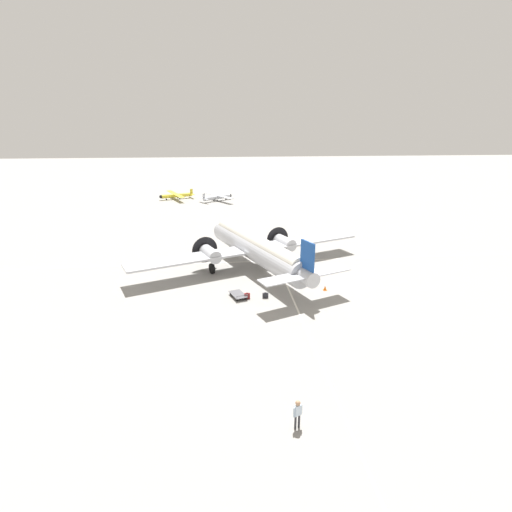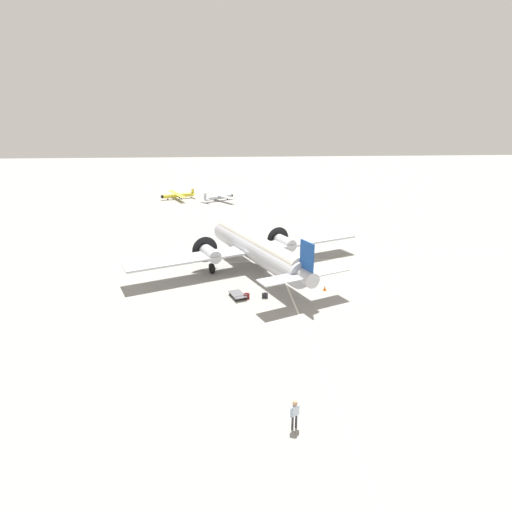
{
  "view_description": "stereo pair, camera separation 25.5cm",
  "coord_description": "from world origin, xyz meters",
  "px_view_note": "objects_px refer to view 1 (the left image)",
  "views": [
    {
      "loc": [
        -3.76,
        -39.31,
        14.74
      ],
      "look_at": [
        0.0,
        0.0,
        1.59
      ],
      "focal_mm": 28.0,
      "sensor_mm": 36.0,
      "label": 1
    },
    {
      "loc": [
        -3.5,
        -39.33,
        14.74
      ],
      "look_at": [
        0.0,
        0.0,
        1.59
      ],
      "focal_mm": 28.0,
      "sensor_mm": 36.0,
      "label": 2
    }
  ],
  "objects_px": {
    "crew_foreground": "(298,411)",
    "light_aircraft_taxiing": "(176,195)",
    "light_aircraft_distant": "(218,197)",
    "airliner_main": "(254,247)",
    "traffic_cone": "(325,288)",
    "suitcase_near_door": "(247,296)",
    "baggage_cart": "(238,295)",
    "suitcase_upright_spare": "(265,295)"
  },
  "relations": [
    {
      "from": "suitcase_near_door",
      "to": "light_aircraft_distant",
      "type": "distance_m",
      "value": 47.47
    },
    {
      "from": "suitcase_near_door",
      "to": "traffic_cone",
      "type": "bearing_deg",
      "value": 9.58
    },
    {
      "from": "baggage_cart",
      "to": "traffic_cone",
      "type": "distance_m",
      "value": 8.18
    },
    {
      "from": "suitcase_upright_spare",
      "to": "baggage_cart",
      "type": "xyz_separation_m",
      "value": [
        -2.4,
        0.37,
        0.03
      ]
    },
    {
      "from": "suitcase_near_door",
      "to": "light_aircraft_distant",
      "type": "relative_size",
      "value": 0.07
    },
    {
      "from": "suitcase_upright_spare",
      "to": "traffic_cone",
      "type": "relative_size",
      "value": 1.17
    },
    {
      "from": "suitcase_upright_spare",
      "to": "light_aircraft_taxiing",
      "type": "xyz_separation_m",
      "value": [
        -12.49,
        50.16,
        0.55
      ]
    },
    {
      "from": "crew_foreground",
      "to": "baggage_cart",
      "type": "distance_m",
      "value": 16.48
    },
    {
      "from": "airliner_main",
      "to": "traffic_cone",
      "type": "height_order",
      "value": "airliner_main"
    },
    {
      "from": "crew_foreground",
      "to": "suitcase_near_door",
      "type": "relative_size",
      "value": 2.85
    },
    {
      "from": "suitcase_upright_spare",
      "to": "baggage_cart",
      "type": "bearing_deg",
      "value": 171.34
    },
    {
      "from": "suitcase_upright_spare",
      "to": "suitcase_near_door",
      "type": "bearing_deg",
      "value": -179.11
    },
    {
      "from": "suitcase_upright_spare",
      "to": "light_aircraft_taxiing",
      "type": "distance_m",
      "value": 51.69
    },
    {
      "from": "baggage_cart",
      "to": "suitcase_upright_spare",
      "type": "bearing_deg",
      "value": -117.87
    },
    {
      "from": "suitcase_near_door",
      "to": "light_aircraft_taxiing",
      "type": "bearing_deg",
      "value": 102.21
    },
    {
      "from": "suitcase_near_door",
      "to": "airliner_main",
      "type": "bearing_deg",
      "value": 79.96
    },
    {
      "from": "traffic_cone",
      "to": "suitcase_upright_spare",
      "type": "bearing_deg",
      "value": -168.01
    },
    {
      "from": "light_aircraft_distant",
      "to": "traffic_cone",
      "type": "height_order",
      "value": "light_aircraft_distant"
    },
    {
      "from": "light_aircraft_distant",
      "to": "light_aircraft_taxiing",
      "type": "bearing_deg",
      "value": 128.13
    },
    {
      "from": "light_aircraft_distant",
      "to": "crew_foreground",
      "type": "bearing_deg",
      "value": -120.4
    },
    {
      "from": "light_aircraft_distant",
      "to": "light_aircraft_taxiing",
      "type": "relative_size",
      "value": 0.9
    },
    {
      "from": "crew_foreground",
      "to": "light_aircraft_distant",
      "type": "distance_m",
      "value": 63.45
    },
    {
      "from": "airliner_main",
      "to": "suitcase_near_door",
      "type": "distance_m",
      "value": 7.9
    },
    {
      "from": "airliner_main",
      "to": "traffic_cone",
      "type": "xyz_separation_m",
      "value": [
        6.03,
        -6.24,
        -2.24
      ]
    },
    {
      "from": "suitcase_near_door",
      "to": "traffic_cone",
      "type": "distance_m",
      "value": 7.46
    },
    {
      "from": "suitcase_near_door",
      "to": "light_aircraft_taxiing",
      "type": "xyz_separation_m",
      "value": [
        -10.86,
        50.18,
        0.52
      ]
    },
    {
      "from": "traffic_cone",
      "to": "baggage_cart",
      "type": "bearing_deg",
      "value": -174.03
    },
    {
      "from": "crew_foreground",
      "to": "baggage_cart",
      "type": "bearing_deg",
      "value": 71.61
    },
    {
      "from": "airliner_main",
      "to": "suitcase_upright_spare",
      "type": "height_order",
      "value": "airliner_main"
    },
    {
      "from": "light_aircraft_taxiing",
      "to": "baggage_cart",
      "type": "bearing_deg",
      "value": 79.5
    },
    {
      "from": "light_aircraft_taxiing",
      "to": "traffic_cone",
      "type": "bearing_deg",
      "value": 88.47
    },
    {
      "from": "baggage_cart",
      "to": "light_aircraft_distant",
      "type": "distance_m",
      "value": 47.04
    },
    {
      "from": "crew_foreground",
      "to": "light_aircraft_taxiing",
      "type": "bearing_deg",
      "value": 74.61
    },
    {
      "from": "suitcase_near_door",
      "to": "baggage_cart",
      "type": "relative_size",
      "value": 0.26
    },
    {
      "from": "light_aircraft_distant",
      "to": "light_aircraft_taxiing",
      "type": "xyz_separation_m",
      "value": [
        -8.5,
        2.78,
        0.01
      ]
    },
    {
      "from": "crew_foreground",
      "to": "light_aircraft_taxiing",
      "type": "height_order",
      "value": "light_aircraft_taxiing"
    },
    {
      "from": "suitcase_upright_spare",
      "to": "light_aircraft_taxiing",
      "type": "bearing_deg",
      "value": 103.98
    },
    {
      "from": "suitcase_upright_spare",
      "to": "light_aircraft_distant",
      "type": "height_order",
      "value": "light_aircraft_distant"
    },
    {
      "from": "crew_foreground",
      "to": "suitcase_upright_spare",
      "type": "bearing_deg",
      "value": 63.19
    },
    {
      "from": "airliner_main",
      "to": "light_aircraft_taxiing",
      "type": "xyz_separation_m",
      "value": [
        -12.19,
        42.7,
        -1.66
      ]
    },
    {
      "from": "suitcase_upright_spare",
      "to": "airliner_main",
      "type": "bearing_deg",
      "value": 92.31
    },
    {
      "from": "airliner_main",
      "to": "traffic_cone",
      "type": "bearing_deg",
      "value": -158.17
    }
  ]
}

